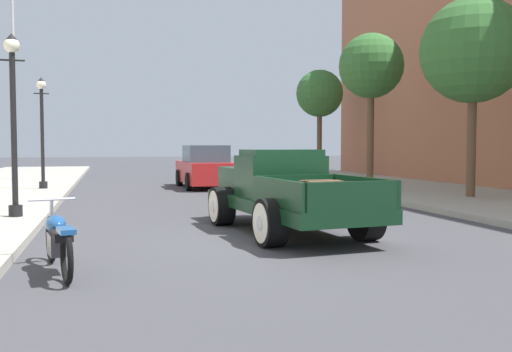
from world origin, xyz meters
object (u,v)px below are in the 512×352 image
(hotrod_truck_dark_green, at_px, (282,192))
(street_tree_third, at_px, (320,94))
(street_tree_nearest, at_px, (473,51))
(street_tree_second, at_px, (371,67))
(motorcycle_parked, at_px, (58,239))
(street_lamp_far, at_px, (42,124))
(car_background_red, at_px, (205,168))
(flagpole, at_px, (19,50))
(street_lamp_near, at_px, (13,111))

(hotrod_truck_dark_green, bearing_deg, street_tree_third, 66.84)
(street_tree_nearest, xyz_separation_m, street_tree_third, (0.38, 13.34, -0.09))
(hotrod_truck_dark_green, xyz_separation_m, street_tree_second, (6.27, 9.04, 3.82))
(motorcycle_parked, distance_m, street_lamp_far, 13.41)
(street_lamp_far, relative_size, street_tree_second, 0.68)
(hotrod_truck_dark_green, distance_m, car_background_red, 11.22)
(hotrod_truck_dark_green, relative_size, street_lamp_far, 1.31)
(street_lamp_far, bearing_deg, street_tree_second, -6.64)
(hotrod_truck_dark_green, bearing_deg, flagpole, 113.52)
(street_lamp_far, xyz_separation_m, street_tree_third, (12.89, 6.87, 1.91))
(hotrod_truck_dark_green, xyz_separation_m, street_tree_third, (7.39, 17.28, 3.55))
(hotrod_truck_dark_green, xyz_separation_m, street_tree_nearest, (7.01, 3.94, 3.63))
(motorcycle_parked, relative_size, street_lamp_near, 0.54)
(motorcycle_parked, bearing_deg, street_tree_third, 60.55)
(car_background_red, relative_size, street_tree_second, 0.76)
(car_background_red, bearing_deg, street_lamp_far, -172.14)
(street_tree_second, bearing_deg, street_tree_nearest, -81.71)
(street_lamp_near, relative_size, street_tree_third, 0.71)
(car_background_red, bearing_deg, hotrod_truck_dark_green, -91.77)
(car_background_red, xyz_separation_m, street_tree_third, (7.04, 6.07, 3.53))
(hotrod_truck_dark_green, bearing_deg, street_tree_second, 55.25)
(street_lamp_near, height_order, street_lamp_far, same)
(car_background_red, relative_size, street_lamp_far, 1.12)
(hotrod_truck_dark_green, relative_size, motorcycle_parked, 2.42)
(car_background_red, relative_size, street_lamp_near, 1.12)
(street_lamp_far, bearing_deg, street_lamp_near, -87.89)
(flagpole, bearing_deg, motorcycle_parked, -80.78)
(car_background_red, bearing_deg, street_tree_nearest, -47.51)
(motorcycle_parked, distance_m, street_tree_second, 16.13)
(street_lamp_far, bearing_deg, car_background_red, 7.86)
(hotrod_truck_dark_green, xyz_separation_m, flagpole, (-6.98, 16.03, 5.02))
(street_tree_second, bearing_deg, hotrod_truck_dark_green, -124.75)
(flagpole, bearing_deg, hotrod_truck_dark_green, -66.48)
(flagpole, bearing_deg, street_tree_third, 4.96)
(car_background_red, relative_size, street_tree_third, 0.80)
(hotrod_truck_dark_green, bearing_deg, street_lamp_far, 117.85)
(motorcycle_parked, distance_m, flagpole, 19.77)
(car_background_red, height_order, street_tree_third, street_tree_third)
(car_background_red, bearing_deg, street_lamp_near, -122.05)
(car_background_red, relative_size, flagpole, 0.47)
(hotrod_truck_dark_green, height_order, street_lamp_far, street_lamp_far)
(street_tree_nearest, xyz_separation_m, street_tree_second, (-0.74, 5.10, 0.18))
(hotrod_truck_dark_green, bearing_deg, car_background_red, 88.23)
(motorcycle_parked, relative_size, street_tree_nearest, 0.36)
(street_lamp_near, bearing_deg, street_lamp_far, 92.11)
(street_lamp_far, height_order, street_tree_second, street_tree_second)
(street_lamp_far, xyz_separation_m, flagpole, (-1.48, 5.63, 3.39))
(street_tree_nearest, bearing_deg, flagpole, 139.15)
(hotrod_truck_dark_green, height_order, flagpole, flagpole)
(street_lamp_near, bearing_deg, street_tree_second, 30.24)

